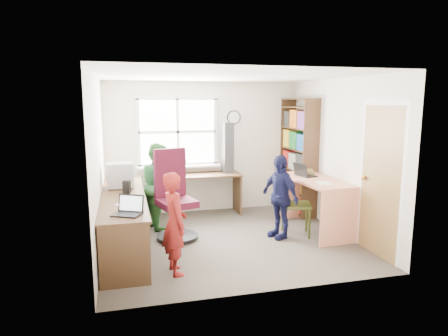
% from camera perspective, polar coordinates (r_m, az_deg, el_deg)
% --- Properties ---
extents(room, '(3.64, 3.44, 2.44)m').
position_cam_1_polar(room, '(5.87, 0.47, 1.37)').
color(room, '#423B34').
rests_on(room, ground).
extents(l_desk, '(2.38, 2.95, 0.75)m').
position_cam_1_polar(l_desk, '(5.48, -12.07, -7.61)').
color(l_desk, '#4C321E').
rests_on(l_desk, ground).
extents(right_desk, '(0.74, 1.48, 0.84)m').
position_cam_1_polar(right_desk, '(6.50, 12.93, -3.53)').
color(right_desk, '#F19A78').
rests_on(right_desk, ground).
extents(bookshelf, '(0.30, 1.02, 2.10)m').
position_cam_1_polar(bookshelf, '(7.47, 10.56, 1.31)').
color(bookshelf, '#4C321E').
rests_on(bookshelf, ground).
extents(swivel_chair, '(0.77, 0.77, 1.34)m').
position_cam_1_polar(swivel_chair, '(6.07, -7.13, -4.60)').
color(swivel_chair, black).
rests_on(swivel_chair, ground).
extents(wooden_chair, '(0.55, 0.55, 1.00)m').
position_cam_1_polar(wooden_chair, '(6.23, 9.58, -4.58)').
color(wooden_chair, '#303712').
rests_on(wooden_chair, ground).
extents(crt_monitor, '(0.40, 0.36, 0.38)m').
position_cam_1_polar(crt_monitor, '(6.24, -14.60, -1.00)').
color(crt_monitor, '#B0B0B5').
rests_on(crt_monitor, l_desk).
extents(laptop_left, '(0.40, 0.38, 0.22)m').
position_cam_1_polar(laptop_left, '(4.80, -13.47, -5.82)').
color(laptop_left, black).
rests_on(laptop_left, l_desk).
extents(laptop_right, '(0.34, 0.38, 0.22)m').
position_cam_1_polar(laptop_right, '(6.62, 11.30, -0.73)').
color(laptop_right, black).
rests_on(laptop_right, right_desk).
extents(speaker_a, '(0.12, 0.12, 0.19)m').
position_cam_1_polar(speaker_a, '(5.84, -13.73, -2.65)').
color(speaker_a, black).
rests_on(speaker_a, l_desk).
extents(speaker_b, '(0.09, 0.09, 0.17)m').
position_cam_1_polar(speaker_b, '(6.52, -14.23, -1.53)').
color(speaker_b, black).
rests_on(speaker_b, l_desk).
extents(cd_tower, '(0.21, 0.19, 0.92)m').
position_cam_1_polar(cd_tower, '(7.28, 0.53, 2.90)').
color(cd_tower, black).
rests_on(cd_tower, l_desk).
extents(game_box, '(0.40, 0.40, 0.06)m').
position_cam_1_polar(game_box, '(6.88, 11.32, -0.52)').
color(game_box, red).
rests_on(game_box, right_desk).
extents(paper_a, '(0.35, 0.39, 0.00)m').
position_cam_1_polar(paper_a, '(5.20, -13.46, -5.20)').
color(paper_a, silver).
rests_on(paper_a, l_desk).
extents(paper_b, '(0.26, 0.32, 0.00)m').
position_cam_1_polar(paper_b, '(6.14, 14.13, -2.12)').
color(paper_b, silver).
rests_on(paper_b, right_desk).
extents(potted_plant, '(0.17, 0.14, 0.29)m').
position_cam_1_polar(potted_plant, '(7.12, -5.95, 0.16)').
color(potted_plant, '#30762F').
rests_on(potted_plant, l_desk).
extents(person_red, '(0.36, 0.49, 1.24)m').
position_cam_1_polar(person_red, '(4.82, -7.06, -7.84)').
color(person_red, maroon).
rests_on(person_red, ground).
extents(person_green, '(0.67, 0.78, 1.39)m').
position_cam_1_polar(person_green, '(6.59, -9.29, -2.46)').
color(person_green, '#2D6A2A').
rests_on(person_green, ground).
extents(person_navy, '(0.53, 0.80, 1.27)m').
position_cam_1_polar(person_navy, '(6.07, 7.94, -4.07)').
color(person_navy, '#12153A').
rests_on(person_navy, ground).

